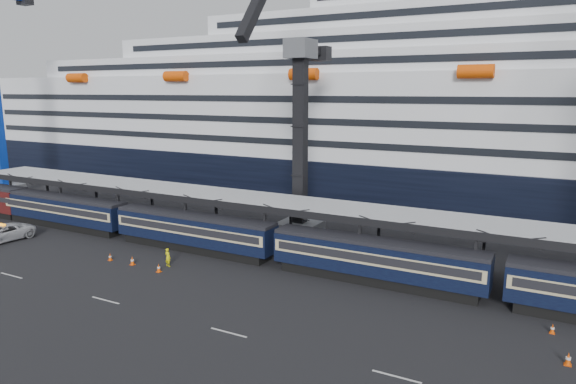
# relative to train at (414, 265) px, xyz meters

# --- Properties ---
(ground) EXTENTS (260.00, 260.00, 0.00)m
(ground) POSITION_rel_train_xyz_m (4.65, -10.00, -2.20)
(ground) COLOR black
(ground) RESTS_ON ground
(train) EXTENTS (133.05, 3.00, 4.05)m
(train) POSITION_rel_train_xyz_m (0.00, 0.00, 0.00)
(train) COLOR black
(train) RESTS_ON ground
(canopy) EXTENTS (130.00, 6.25, 5.53)m
(canopy) POSITION_rel_train_xyz_m (4.65, 4.00, 3.05)
(canopy) COLOR #A0A3A8
(canopy) RESTS_ON ground
(cruise_ship) EXTENTS (214.09, 28.84, 34.00)m
(cruise_ship) POSITION_rel_train_xyz_m (3.57, 35.99, 10.14)
(cruise_ship) COLOR black
(cruise_ship) RESTS_ON ground
(crane_dark_near) EXTENTS (4.50, 17.75, 35.08)m
(crane_dark_near) POSITION_rel_train_xyz_m (-15.35, 8.59, 9.73)
(crane_dark_near) COLOR #45474B
(crane_dark_near) RESTS_ON ground
(pickup_truck) EXTENTS (3.71, 6.93, 1.85)m
(pickup_truck) POSITION_rel_train_xyz_m (-44.43, -7.50, -1.27)
(pickup_truck) COLOR #ACAEB4
(pickup_truck) RESTS_ON ground
(worker) EXTENTS (0.73, 0.54, 1.81)m
(worker) POSITION_rel_train_xyz_m (-22.39, -5.27, -1.30)
(worker) COLOR #D9D30B
(worker) RESTS_ON ground
(traffic_cone_a) EXTENTS (0.38, 0.38, 0.75)m
(traffic_cone_a) POSITION_rel_train_xyz_m (-28.66, -6.64, -1.83)
(traffic_cone_a) COLOR #E54A07
(traffic_cone_a) RESTS_ON ground
(traffic_cone_b) EXTENTS (0.44, 0.44, 0.87)m
(traffic_cone_b) POSITION_rel_train_xyz_m (-25.73, -6.58, -1.77)
(traffic_cone_b) COLOR #E54A07
(traffic_cone_b) RESTS_ON ground
(traffic_cone_c) EXTENTS (0.41, 0.41, 0.82)m
(traffic_cone_c) POSITION_rel_train_xyz_m (-22.09, -6.91, -1.80)
(traffic_cone_c) COLOR #E54A07
(traffic_cone_c) RESTS_ON ground
(traffic_cone_d) EXTENTS (0.43, 0.43, 0.86)m
(traffic_cone_d) POSITION_rel_train_xyz_m (11.61, -7.74, -1.78)
(traffic_cone_d) COLOR #E54A07
(traffic_cone_d) RESTS_ON ground
(traffic_cone_e) EXTENTS (0.36, 0.36, 0.72)m
(traffic_cone_e) POSITION_rel_train_xyz_m (10.66, -3.46, -1.85)
(traffic_cone_e) COLOR #E54A07
(traffic_cone_e) RESTS_ON ground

